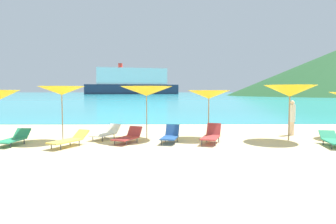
{
  "coord_description": "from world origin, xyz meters",
  "views": [
    {
      "loc": [
        -0.58,
        -8.8,
        2.1
      ],
      "look_at": [
        -0.46,
        3.79,
        1.2
      ],
      "focal_mm": 31.26,
      "sensor_mm": 36.0,
      "label": 1
    }
  ],
  "objects": [
    {
      "name": "ground_plane",
      "position": [
        0.0,
        10.0,
        -0.15
      ],
      "size": [
        50.0,
        100.0,
        0.3
      ],
      "primitive_type": "cube",
      "color": "beige"
    },
    {
      "name": "ocean_water",
      "position": [
        0.0,
        229.55,
        0.01
      ],
      "size": [
        650.0,
        440.0,
        0.02
      ],
      "primitive_type": "cube",
      "color": "#2DADBC",
      "rests_on": "ground_plane"
    },
    {
      "name": "umbrella_3",
      "position": [
        -4.91,
        3.48,
        2.12
      ],
      "size": [
        1.98,
        1.98,
        2.31
      ],
      "color": "#9E7F59",
      "rests_on": "ground_plane"
    },
    {
      "name": "umbrella_4",
      "position": [
        -1.4,
        4.06,
        2.1
      ],
      "size": [
        2.51,
        2.51,
        2.32
      ],
      "color": "#9E7F59",
      "rests_on": "ground_plane"
    },
    {
      "name": "umbrella_5",
      "position": [
        1.36,
        4.16,
        1.95
      ],
      "size": [
        2.09,
        2.09,
        2.14
      ],
      "color": "#9E7F59",
      "rests_on": "ground_plane"
    },
    {
      "name": "umbrella_6",
      "position": [
        4.69,
        3.51,
        2.11
      ],
      "size": [
        2.27,
        2.27,
        2.36
      ],
      "color": "#9E7F59",
      "rests_on": "ground_plane"
    },
    {
      "name": "lounge_chair_2",
      "position": [
        -0.37,
        2.99,
        0.3
      ],
      "size": [
        0.84,
        1.42,
        0.69
      ],
      "rotation": [
        0.0,
        0.0,
        -0.21
      ],
      "color": "#1E478C",
      "rests_on": "ground_plane"
    },
    {
      "name": "lounge_chair_3",
      "position": [
        5.84,
        2.16,
        0.25
      ],
      "size": [
        0.93,
        1.75,
        0.52
      ],
      "rotation": [
        0.0,
        0.0,
        -0.19
      ],
      "color": "#268C66",
      "rests_on": "ground_plane"
    },
    {
      "name": "lounge_chair_4",
      "position": [
        1.29,
        2.88,
        0.33
      ],
      "size": [
        1.07,
        1.67,
        0.75
      ],
      "rotation": [
        0.0,
        0.0,
        -0.33
      ],
      "color": "#A53333",
      "rests_on": "ground_plane"
    },
    {
      "name": "lounge_chair_6",
      "position": [
        -3.17,
        3.91,
        0.28
      ],
      "size": [
        1.22,
        1.57,
        0.61
      ],
      "rotation": [
        0.0,
        0.0,
        -0.49
      ],
      "color": "white",
      "rests_on": "ground_plane"
    },
    {
      "name": "lounge_chair_8",
      "position": [
        -4.21,
        2.18,
        0.28
      ],
      "size": [
        1.27,
        1.77,
        0.56
      ],
      "rotation": [
        0.0,
        0.0,
        -0.48
      ],
      "color": "#D8BF4C",
      "rests_on": "ground_plane"
    },
    {
      "name": "lounge_chair_9",
      "position": [
        -2.09,
        2.98,
        0.26
      ],
      "size": [
        1.18,
        1.55,
        0.62
      ],
      "rotation": [
        0.0,
        0.0,
        -0.45
      ],
      "color": "#A53333",
      "rests_on": "ground_plane"
    },
    {
      "name": "lounge_chair_11",
      "position": [
        -6.51,
        2.56,
        0.26
      ],
      "size": [
        0.78,
        1.64,
        0.57
      ],
      "rotation": [
        0.0,
        0.0,
        -0.11
      ],
      "color": "#268C66",
      "rests_on": "ground_plane"
    },
    {
      "name": "beachgoer_1",
      "position": [
        5.46,
        4.99,
        0.88
      ],
      "size": [
        0.3,
        0.3,
        1.66
      ],
      "rotation": [
        0.0,
        0.0,
        3.48
      ],
      "color": "beige",
      "rests_on": "ground_plane"
    },
    {
      "name": "cruise_ship",
      "position": [
        -22.73,
        188.7,
        7.75
      ],
      "size": [
        62.61,
        22.51,
        20.44
      ],
      "rotation": [
        0.0,
        0.0,
        0.24
      ],
      "color": "#262D47",
      "rests_on": "ocean_water"
    }
  ]
}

